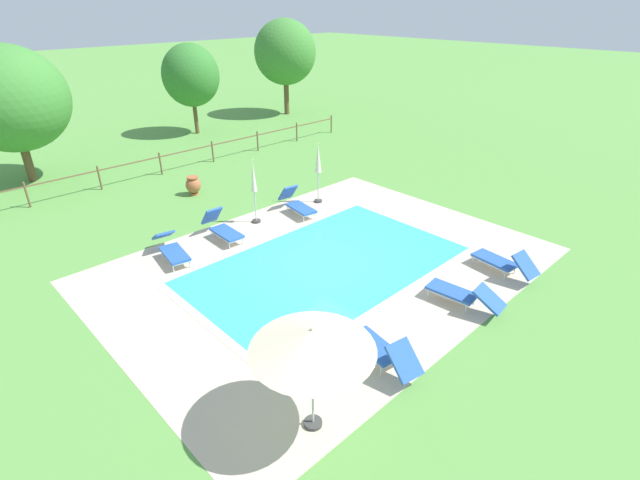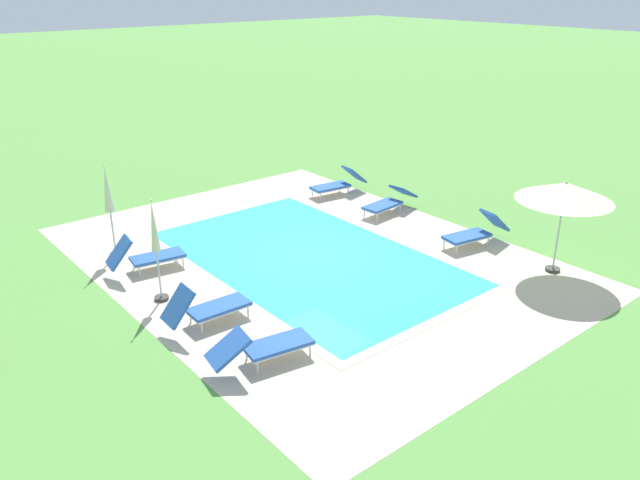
# 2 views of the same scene
# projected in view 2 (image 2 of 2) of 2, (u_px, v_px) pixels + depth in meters

# --- Properties ---
(ground_plane) EXTENTS (160.00, 160.00, 0.00)m
(ground_plane) POSITION_uv_depth(u_px,v_px,m) (309.00, 258.00, 16.33)
(ground_plane) COLOR #599342
(pool_deck_paving) EXTENTS (13.01, 9.69, 0.01)m
(pool_deck_paving) POSITION_uv_depth(u_px,v_px,m) (309.00, 257.00, 16.33)
(pool_deck_paving) COLOR beige
(pool_deck_paving) RESTS_ON ground
(swimming_pool_water) EXTENTS (8.30, 4.98, 0.01)m
(swimming_pool_water) POSITION_uv_depth(u_px,v_px,m) (309.00, 257.00, 16.33)
(swimming_pool_water) COLOR #38C6D1
(swimming_pool_water) RESTS_ON ground
(pool_coping_rim) EXTENTS (8.78, 5.46, 0.01)m
(pool_coping_rim) POSITION_uv_depth(u_px,v_px,m) (309.00, 257.00, 16.33)
(pool_coping_rim) COLOR beige
(pool_coping_rim) RESTS_ON ground
(sun_lounger_north_near_steps) EXTENTS (0.93, 2.11, 0.78)m
(sun_lounger_north_near_steps) POSITION_uv_depth(u_px,v_px,m) (264.00, 346.00, 11.75)
(sun_lounger_north_near_steps) COLOR #2856A8
(sun_lounger_north_near_steps) RESTS_ON ground
(sun_lounger_north_mid) EXTENTS (0.92, 2.02, 0.90)m
(sun_lounger_north_mid) POSITION_uv_depth(u_px,v_px,m) (475.00, 232.00, 16.97)
(sun_lounger_north_mid) COLOR #2856A8
(sun_lounger_north_mid) RESTS_ON ground
(sun_lounger_north_far) EXTENTS (0.66, 1.88, 0.99)m
(sun_lounger_north_far) POSITION_uv_depth(u_px,v_px,m) (207.00, 307.00, 13.07)
(sun_lounger_north_far) COLOR #2856A8
(sun_lounger_north_far) RESTS_ON ground
(sun_lounger_north_end) EXTENTS (0.81, 2.10, 0.76)m
(sun_lounger_north_end) POSITION_uv_depth(u_px,v_px,m) (389.00, 201.00, 19.33)
(sun_lounger_north_end) COLOR #2856A8
(sun_lounger_north_end) RESTS_ON ground
(sun_lounger_south_near_corner) EXTENTS (0.87, 1.93, 0.98)m
(sun_lounger_south_near_corner) POSITION_uv_depth(u_px,v_px,m) (147.00, 256.00, 15.47)
(sun_lounger_south_near_corner) COLOR #2856A8
(sun_lounger_south_near_corner) RESTS_ON ground
(sun_lounger_south_mid) EXTENTS (0.83, 2.03, 0.88)m
(sun_lounger_south_mid) POSITION_uv_depth(u_px,v_px,m) (337.00, 183.00, 20.98)
(sun_lounger_south_mid) COLOR #2856A8
(sun_lounger_south_mid) RESTS_ON ground
(patio_umbrella_open_foreground) EXTENTS (2.27, 2.27, 2.33)m
(patio_umbrella_open_foreground) POSITION_uv_depth(u_px,v_px,m) (565.00, 192.00, 14.81)
(patio_umbrella_open_foreground) COLOR #383838
(patio_umbrella_open_foreground) RESTS_ON ground
(patio_umbrella_closed_row_west) EXTENTS (0.32, 0.32, 2.45)m
(patio_umbrella_closed_row_west) POSITION_uv_depth(u_px,v_px,m) (108.00, 197.00, 15.80)
(patio_umbrella_closed_row_west) COLOR #383838
(patio_umbrella_closed_row_west) RESTS_ON ground
(patio_umbrella_closed_row_mid_west) EXTENTS (0.32, 0.32, 2.40)m
(patio_umbrella_closed_row_mid_west) POSITION_uv_depth(u_px,v_px,m) (155.00, 239.00, 13.64)
(patio_umbrella_closed_row_mid_west) COLOR #383838
(patio_umbrella_closed_row_mid_west) RESTS_ON ground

